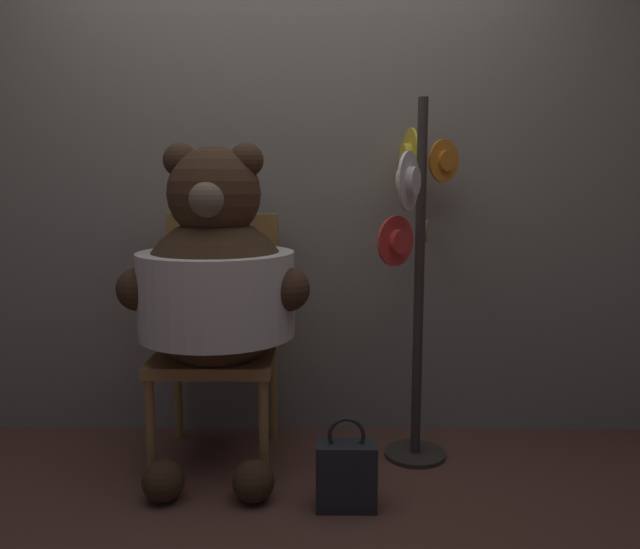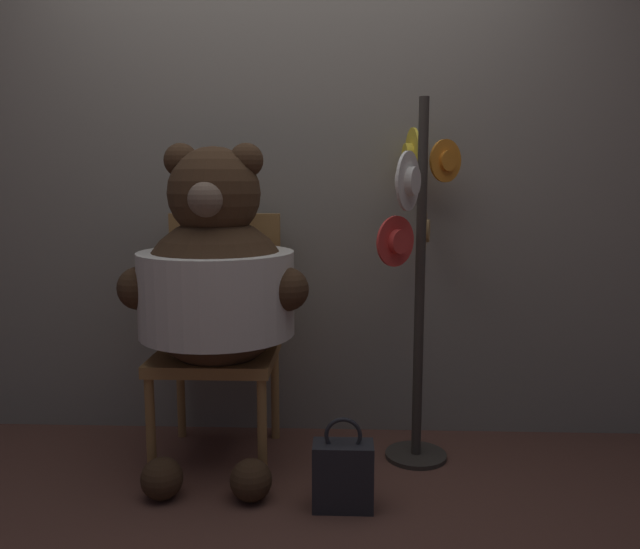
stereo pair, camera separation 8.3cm
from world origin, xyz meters
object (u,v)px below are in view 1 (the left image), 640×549
at_px(teddy_bear, 216,284).
at_px(hat_display_rack, 415,252).
at_px(handbag_on_ground, 346,474).
at_px(chair, 219,329).

height_order(teddy_bear, hat_display_rack, hat_display_rack).
bearing_deg(hat_display_rack, teddy_bear, -169.78).
height_order(hat_display_rack, handbag_on_ground, hat_display_rack).
height_order(chair, teddy_bear, teddy_bear).
distance_m(teddy_bear, handbag_on_ground, 0.94).
bearing_deg(teddy_bear, hat_display_rack, 10.22).
height_order(teddy_bear, handbag_on_ground, teddy_bear).
xyz_separation_m(hat_display_rack, handbag_on_ground, (-0.32, -0.48, -0.81)).
bearing_deg(hat_display_rack, handbag_on_ground, -123.14).
bearing_deg(chair, hat_display_rack, -2.27).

